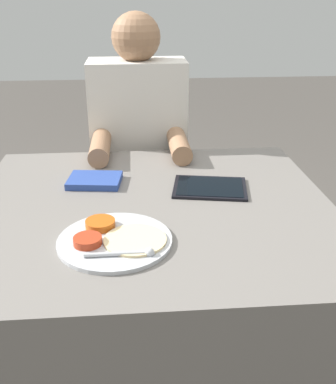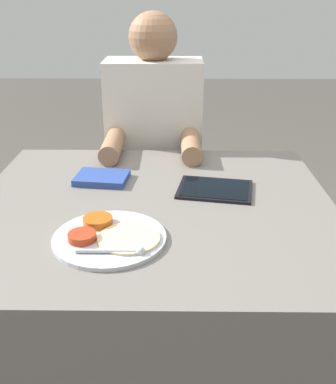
{
  "view_description": "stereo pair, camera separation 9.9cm",
  "coord_description": "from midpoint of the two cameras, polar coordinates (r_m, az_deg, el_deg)",
  "views": [
    {
      "loc": [
        -0.05,
        -1.11,
        1.28
      ],
      "look_at": [
        0.04,
        -0.05,
        0.8
      ],
      "focal_mm": 42.0,
      "sensor_mm": 36.0,
      "label": 1
    },
    {
      "loc": [
        0.05,
        -1.11,
        1.28
      ],
      "look_at": [
        0.04,
        -0.05,
        0.8
      ],
      "focal_mm": 42.0,
      "sensor_mm": 36.0,
      "label": 2
    }
  ],
  "objects": [
    {
      "name": "dining_table",
      "position": [
        1.44,
        0.36,
        -14.97
      ],
      "size": [
        1.0,
        0.9,
        0.74
      ],
      "color": "slate",
      "rests_on": "ground_plane"
    },
    {
      "name": "tablet_device",
      "position": [
        1.33,
        8.11,
        0.31
      ],
      "size": [
        0.24,
        0.2,
        0.01
      ],
      "color": "black",
      "rests_on": "dining_table"
    },
    {
      "name": "person_diner",
      "position": [
        1.86,
        -0.17,
        1.92
      ],
      "size": [
        0.37,
        0.44,
        1.21
      ],
      "color": "black",
      "rests_on": "ground_plane"
    },
    {
      "name": "red_notebook",
      "position": [
        1.39,
        -6.38,
        1.7
      ],
      "size": [
        0.17,
        0.14,
        0.02
      ],
      "color": "silver",
      "rests_on": "dining_table"
    },
    {
      "name": "thali_tray",
      "position": [
        1.07,
        -4.85,
        -5.72
      ],
      "size": [
        0.27,
        0.27,
        0.03
      ],
      "color": "#B7BABF",
      "rests_on": "dining_table"
    }
  ]
}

